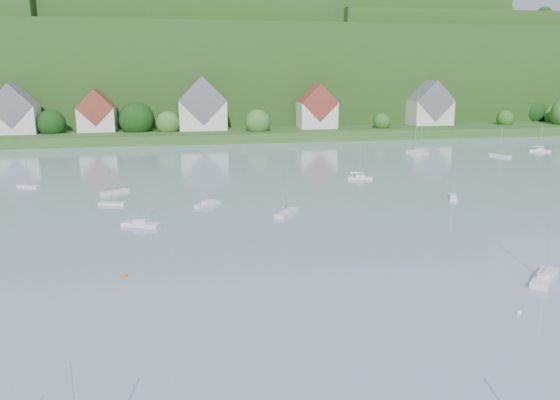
% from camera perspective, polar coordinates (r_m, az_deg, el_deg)
% --- Properties ---
extents(far_shore_strip, '(600.00, 60.00, 3.00)m').
position_cam_1_polar(far_shore_strip, '(202.51, -9.69, 7.24)').
color(far_shore_strip, '#25491B').
rests_on(far_shore_strip, ground).
extents(forested_ridge, '(620.00, 181.22, 69.89)m').
position_cam_1_polar(forested_ridge, '(269.99, -10.16, 13.26)').
color(forested_ridge, '#193A12').
rests_on(forested_ridge, ground).
extents(village_building_0, '(14.00, 10.40, 16.00)m').
position_cam_1_polar(village_building_0, '(195.55, -26.18, 8.22)').
color(village_building_0, beige).
rests_on(village_building_0, far_shore_strip).
extents(village_building_1, '(12.00, 9.36, 14.00)m').
position_cam_1_polar(village_building_1, '(192.61, -18.75, 8.59)').
color(village_building_1, beige).
rests_on(village_building_1, far_shore_strip).
extents(village_building_2, '(16.00, 11.44, 18.00)m').
position_cam_1_polar(village_building_2, '(189.99, -8.18, 9.55)').
color(village_building_2, beige).
rests_on(village_building_2, far_shore_strip).
extents(village_building_3, '(13.00, 10.40, 15.50)m').
position_cam_1_polar(village_building_3, '(194.16, 3.89, 9.49)').
color(village_building_3, beige).
rests_on(village_building_3, far_shore_strip).
extents(village_building_4, '(15.00, 10.40, 16.50)m').
position_cam_1_polar(village_building_4, '(213.68, 15.53, 9.43)').
color(village_building_4, beige).
rests_on(village_building_4, far_shore_strip).
extents(near_sailboat_3, '(6.02, 5.86, 8.87)m').
position_cam_1_polar(near_sailboat_3, '(66.89, 26.13, -7.28)').
color(near_sailboat_3, silver).
rests_on(near_sailboat_3, ground).
extents(mooring_buoy_3, '(0.46, 0.46, 0.46)m').
position_cam_1_polar(mooring_buoy_3, '(63.97, -15.98, -7.75)').
color(mooring_buoy_3, '#EF5202').
rests_on(mooring_buoy_3, ground).
extents(mooring_buoy_4, '(0.47, 0.47, 0.47)m').
position_cam_1_polar(mooring_buoy_4, '(57.32, 23.86, -10.94)').
color(mooring_buoy_4, white).
rests_on(mooring_buoy_4, ground).
extents(far_sailboat_cluster, '(198.38, 79.01, 8.71)m').
position_cam_1_polar(far_sailboat_cluster, '(119.32, -5.48, 2.63)').
color(far_sailboat_cluster, silver).
rests_on(far_sailboat_cluster, ground).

